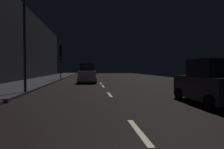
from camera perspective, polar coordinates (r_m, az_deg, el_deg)
ground at (r=26.61m, az=-3.73°, el=-1.76°), size 26.93×84.00×0.02m
sidewalk_left at (r=27.25m, az=-19.17°, el=-1.59°), size 4.40×84.00×0.15m
building_facade_left at (r=24.82m, az=-27.04°, el=9.21°), size 0.80×63.00×9.84m
lane_centerline at (r=14.46m, az=-1.45°, el=-4.61°), size 0.16×18.87×0.01m
traffic_light_far_left at (r=28.07m, az=-14.07°, el=5.21°), size 0.34×0.47×4.63m
streetlamp_overhead at (r=13.93m, az=-21.21°, el=13.76°), size 1.70×0.44×6.78m
car_approaching_headlights at (r=22.69m, az=-6.91°, el=0.14°), size 1.97×4.27×2.15m
car_parked_right_near at (r=10.25m, az=25.45°, el=-2.23°), size 1.84×3.99×2.01m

